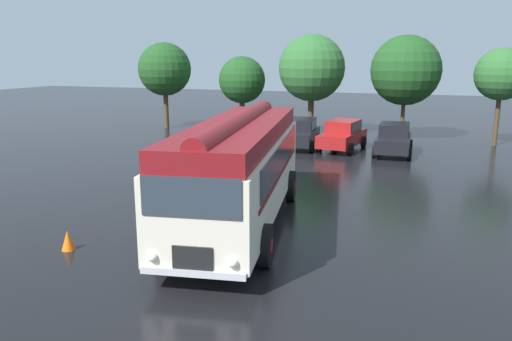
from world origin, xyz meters
TOP-DOWN VIEW (x-y plane):
  - ground_plane at (0.00, 0.00)m, footprint 120.00×120.00m
  - vintage_bus at (0.45, -0.02)m, footprint 4.16×10.36m
  - car_near_left at (-4.05, 13.30)m, footprint 2.21×4.32m
  - car_mid_left at (-1.25, 13.85)m, footprint 2.22×4.33m
  - car_mid_right at (1.19, 13.95)m, footprint 2.37×4.39m
  - car_far_right at (4.02, 13.51)m, footprint 2.05×4.24m
  - tree_far_left at (-12.65, 18.43)m, footprint 3.81×3.81m
  - tree_left_of_centre at (-7.13, 19.70)m, footprint 3.32×3.32m
  - tree_centre at (-1.97, 19.01)m, footprint 4.38×4.38m
  - tree_right_of_centre at (4.17, 18.76)m, footprint 4.32×4.32m
  - tree_far_right at (9.57, 18.30)m, footprint 3.01×3.01m
  - traffic_cone at (-3.17, -3.63)m, footprint 0.36×0.36m

SIDE VIEW (x-z plane):
  - ground_plane at x=0.00m, z-range 0.00..0.00m
  - traffic_cone at x=-3.17m, z-range 0.00..0.55m
  - car_near_left at x=-4.05m, z-range 0.02..1.68m
  - car_mid_left at x=-1.25m, z-range 0.02..1.68m
  - car_mid_right at x=1.19m, z-range 0.02..1.68m
  - car_far_right at x=4.02m, z-range 0.02..1.68m
  - vintage_bus at x=0.45m, z-range 0.15..3.64m
  - tree_left_of_centre at x=-7.13m, z-range 0.92..6.12m
  - tree_far_right at x=9.57m, z-range 1.26..6.93m
  - tree_far_left at x=-12.65m, z-range 1.13..7.31m
  - tree_right_of_centre at x=4.17m, z-range 1.06..7.55m
  - tree_centre at x=-1.97m, z-range 1.13..7.75m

